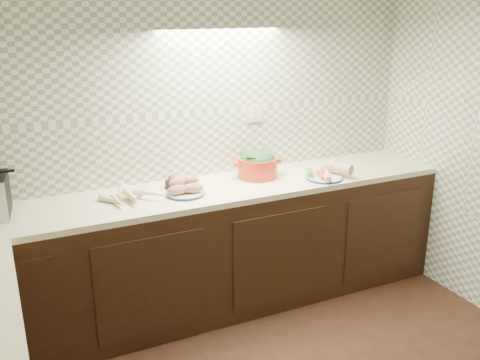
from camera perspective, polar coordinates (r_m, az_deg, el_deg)
name	(u,v)px	position (r m, az deg, el deg)	size (l,w,h in m)	color
room	(338,128)	(2.11, 10.38, 5.46)	(3.60, 3.60, 2.60)	black
counter	(137,339)	(2.91, -10.94, -16.30)	(3.60, 3.60, 0.90)	black
parsnip_pile	(134,194)	(3.49, -11.21, -1.46)	(0.30, 0.36, 0.07)	beige
sweet_potato_plate	(184,188)	(3.50, -5.95, -0.86)	(0.25, 0.25, 0.12)	#182446
onion_bowl	(174,183)	(3.64, -7.03, -0.27)	(0.13, 0.13, 0.10)	black
dutch_oven	(257,164)	(3.83, 1.87, 1.73)	(0.36, 0.32, 0.20)	red
veg_plate	(328,171)	(3.89, 9.41, 0.97)	(0.34, 0.33, 0.12)	#182446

